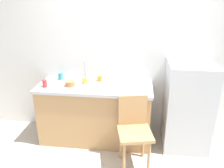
% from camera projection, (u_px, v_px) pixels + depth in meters
% --- Properties ---
extents(back_wall, '(4.80, 0.10, 2.45)m').
position_uv_depth(back_wall, '(124.00, 55.00, 3.31)').
color(back_wall, silver).
rests_on(back_wall, ground_plane).
extents(cabinet_base, '(1.56, 0.60, 0.82)m').
position_uv_depth(cabinet_base, '(96.00, 114.00, 3.33)').
color(cabinet_base, tan).
rests_on(cabinet_base, ground_plane).
extents(countertop, '(1.60, 0.64, 0.04)m').
position_uv_depth(countertop, '(95.00, 87.00, 3.17)').
color(countertop, '#B7B7BC').
rests_on(countertop, cabinet_base).
extents(faucet, '(0.02, 0.02, 0.26)m').
position_uv_depth(faucet, '(86.00, 70.00, 3.37)').
color(faucet, '#B7B7BC').
rests_on(faucet, countertop).
extents(refrigerator, '(0.60, 0.59, 1.22)m').
position_uv_depth(refrigerator, '(187.00, 106.00, 3.11)').
color(refrigerator, silver).
rests_on(refrigerator, ground_plane).
extents(chair, '(0.48, 0.48, 0.89)m').
position_uv_depth(chair, '(134.00, 128.00, 2.80)').
color(chair, tan).
rests_on(chair, ground_plane).
extents(dish_tray, '(0.28, 0.20, 0.05)m').
position_uv_depth(dish_tray, '(117.00, 84.00, 3.15)').
color(dish_tray, white).
rests_on(dish_tray, countertop).
extents(terracotta_bowl, '(0.13, 0.13, 0.07)m').
position_uv_depth(terracotta_bowl, '(70.00, 84.00, 3.13)').
color(terracotta_bowl, '#C67042').
rests_on(terracotta_bowl, countertop).
extents(cup_teal, '(0.07, 0.07, 0.09)m').
position_uv_depth(cup_teal, '(61.00, 76.00, 3.38)').
color(cup_teal, teal).
rests_on(cup_teal, countertop).
extents(cup_yellow, '(0.07, 0.07, 0.08)m').
position_uv_depth(cup_yellow, '(85.00, 81.00, 3.23)').
color(cup_yellow, yellow).
rests_on(cup_yellow, countertop).
extents(cup_red, '(0.06, 0.06, 0.10)m').
position_uv_depth(cup_red, '(45.00, 83.00, 3.08)').
color(cup_red, red).
rests_on(cup_red, countertop).
extents(cup_orange, '(0.07, 0.07, 0.08)m').
position_uv_depth(cup_orange, '(100.00, 78.00, 3.31)').
color(cup_orange, orange).
rests_on(cup_orange, countertop).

